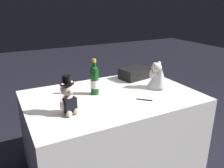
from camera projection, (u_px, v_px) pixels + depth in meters
ground_plane at (112, 163)px, 2.19m from camera, size 12.00×12.00×0.00m
reception_table at (112, 131)px, 2.08m from camera, size 1.43×0.95×0.70m
teddy_bear_groom at (68, 98)px, 1.60m from camera, size 0.14×0.13×0.28m
teddy_bear_bride at (157, 77)px, 2.09m from camera, size 0.17×0.21×0.24m
champagne_bottle at (95, 80)px, 1.94m from camera, size 0.07×0.07×0.31m
signing_pen at (144, 100)px, 1.86m from camera, size 0.10×0.10×0.01m
gift_case_black at (135, 73)px, 2.37m from camera, size 0.32×0.24×0.11m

